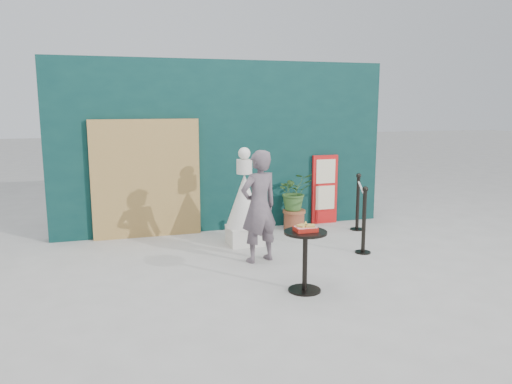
% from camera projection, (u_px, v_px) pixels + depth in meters
% --- Properties ---
extents(ground, '(60.00, 60.00, 0.00)m').
position_uv_depth(ground, '(284.00, 287.00, 6.21)').
color(ground, '#ADAAA5').
rests_on(ground, ground).
extents(back_wall, '(6.00, 0.30, 3.00)m').
position_uv_depth(back_wall, '(224.00, 146.00, 8.91)').
color(back_wall, '#092B2B').
rests_on(back_wall, ground).
extents(bamboo_fence, '(1.80, 0.08, 2.00)m').
position_uv_depth(bamboo_fence, '(146.00, 179.00, 8.40)').
color(bamboo_fence, tan).
rests_on(bamboo_fence, ground).
extents(woman, '(0.68, 0.54, 1.62)m').
position_uv_depth(woman, '(259.00, 206.00, 7.10)').
color(woman, '#685961').
rests_on(woman, ground).
extents(menu_board, '(0.50, 0.07, 1.30)m').
position_uv_depth(menu_board, '(325.00, 189.00, 9.43)').
color(menu_board, red).
rests_on(menu_board, ground).
extents(statue, '(0.61, 0.61, 1.57)m').
position_uv_depth(statue, '(244.00, 205.00, 8.01)').
color(statue, silver).
rests_on(statue, ground).
extents(cafe_table, '(0.52, 0.52, 0.75)m').
position_uv_depth(cafe_table, '(305.00, 251.00, 6.00)').
color(cafe_table, black).
rests_on(cafe_table, ground).
extents(food_basket, '(0.26, 0.19, 0.11)m').
position_uv_depth(food_basket, '(306.00, 228.00, 5.95)').
color(food_basket, '#A91B12').
rests_on(food_basket, cafe_table).
extents(planter, '(0.61, 0.53, 1.04)m').
position_uv_depth(planter, '(294.00, 197.00, 8.95)').
color(planter, brown).
rests_on(planter, ground).
extents(stanchion_barrier, '(0.84, 1.54, 1.03)m').
position_uv_depth(stanchion_barrier, '(361.00, 211.00, 8.25)').
color(stanchion_barrier, black).
rests_on(stanchion_barrier, ground).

